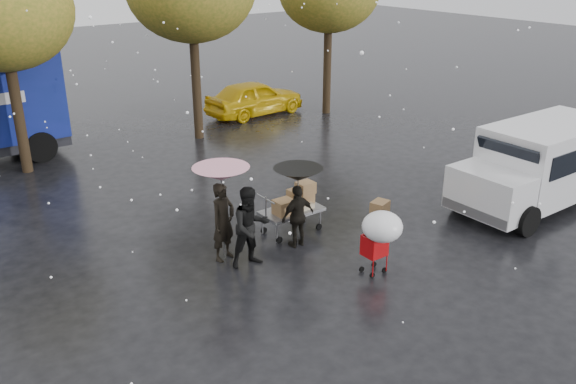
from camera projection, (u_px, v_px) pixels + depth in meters
ground at (320, 265)px, 13.31m from camera, size 90.00×90.00×0.00m
person_pink at (223, 222)px, 13.27m from camera, size 0.75×0.60×1.78m
person_middle at (251, 227)px, 12.99m from camera, size 0.96×0.79×1.81m
person_black at (298, 216)px, 13.90m from camera, size 0.88×0.37×1.49m
umbrella_pink at (221, 174)px, 12.85m from camera, size 1.23×1.23×2.16m
umbrella_black at (298, 174)px, 13.52m from camera, size 1.12×1.12×1.92m
vendor_cart at (294, 203)px, 14.64m from camera, size 1.52×0.80×1.27m
shopping_cart at (381, 230)px, 12.50m from camera, size 0.84×0.84×1.46m
white_van at (540, 164)px, 15.97m from camera, size 4.91×2.18×2.20m
box_ground_near at (380, 209)px, 15.64m from camera, size 0.55×0.49×0.41m
box_ground_far at (379, 222)px, 14.98m from camera, size 0.50×0.44×0.33m
yellow_taxi at (255, 98)px, 24.85m from camera, size 4.28×1.93×1.43m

